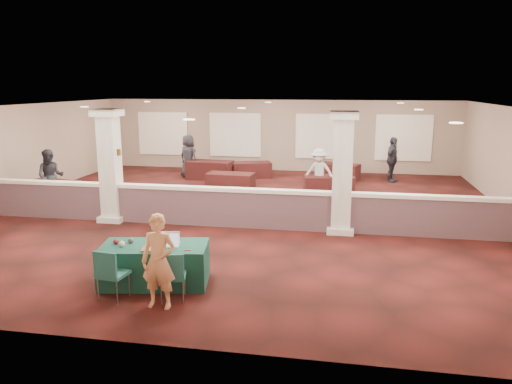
% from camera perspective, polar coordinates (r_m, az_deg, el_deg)
% --- Properties ---
extents(ground, '(16.00, 16.00, 0.00)m').
position_cam_1_polar(ground, '(15.32, -1.59, -2.43)').
color(ground, '#471411').
rests_on(ground, ground).
extents(wall_back, '(16.00, 0.04, 3.20)m').
position_cam_1_polar(wall_back, '(22.82, 2.56, 6.47)').
color(wall_back, gray).
rests_on(wall_back, ground).
extents(wall_front, '(16.00, 0.04, 3.20)m').
position_cam_1_polar(wall_front, '(7.54, -14.39, -5.63)').
color(wall_front, gray).
rests_on(wall_front, ground).
extents(wall_left, '(0.04, 16.00, 3.20)m').
position_cam_1_polar(wall_left, '(18.39, -26.87, 3.80)').
color(wall_left, gray).
rests_on(wall_left, ground).
extents(ceiling, '(16.00, 16.00, 0.02)m').
position_cam_1_polar(ceiling, '(14.84, -1.67, 9.62)').
color(ceiling, silver).
rests_on(ceiling, wall_back).
extents(partition_wall, '(15.60, 0.28, 1.10)m').
position_cam_1_polar(partition_wall, '(13.76, -2.90, -1.68)').
color(partition_wall, brown).
rests_on(partition_wall, ground).
extents(column_left, '(0.72, 0.72, 3.20)m').
position_cam_1_polar(column_left, '(14.74, -16.33, 3.01)').
color(column_left, beige).
rests_on(column_left, ground).
extents(column_right, '(0.72, 0.72, 3.20)m').
position_cam_1_polar(column_right, '(13.19, 9.85, 2.29)').
color(column_right, beige).
rests_on(column_right, ground).
extents(sconce_left, '(0.12, 0.12, 0.18)m').
position_cam_1_polar(sconce_left, '(14.82, -17.38, 4.41)').
color(sconce_left, brown).
rests_on(sconce_left, column_left).
extents(sconce_right, '(0.12, 0.12, 0.18)m').
position_cam_1_polar(sconce_right, '(14.57, -15.42, 4.40)').
color(sconce_right, brown).
rests_on(sconce_right, column_left).
extents(near_table, '(2.20, 1.36, 0.79)m').
position_cam_1_polar(near_table, '(10.11, -11.49, -8.11)').
color(near_table, '#113E34').
rests_on(near_table, ground).
extents(conf_chair_main, '(0.57, 0.58, 0.94)m').
position_cam_1_polar(conf_chair_main, '(9.18, -9.56, -9.08)').
color(conf_chair_main, '#1C534A').
rests_on(conf_chair_main, ground).
extents(conf_chair_side, '(0.55, 0.55, 0.97)m').
position_cam_1_polar(conf_chair_side, '(9.47, -16.37, -8.64)').
color(conf_chair_side, '#1C534A').
rests_on(conf_chair_side, ground).
extents(woman, '(0.61, 0.41, 1.69)m').
position_cam_1_polar(woman, '(8.91, -11.06, -7.80)').
color(woman, '#EE9C67').
rests_on(woman, ground).
extents(far_table_front_left, '(1.91, 1.23, 0.72)m').
position_cam_1_polar(far_table_front_left, '(17.98, -22.11, 0.03)').
color(far_table_front_left, black).
rests_on(far_table_front_left, ground).
extents(far_table_front_center, '(1.76, 0.97, 0.69)m').
position_cam_1_polar(far_table_front_center, '(18.33, -2.93, 1.09)').
color(far_table_front_center, black).
rests_on(far_table_front_center, ground).
extents(far_table_front_right, '(1.86, 1.16, 0.70)m').
position_cam_1_polar(far_table_front_right, '(17.86, 8.29, 0.71)').
color(far_table_front_right, black).
rests_on(far_table_front_right, ground).
extents(far_table_back_left, '(1.93, 1.07, 0.76)m').
position_cam_1_polar(far_table_back_left, '(20.90, -5.29, 2.52)').
color(far_table_back_left, black).
rests_on(far_table_back_left, ground).
extents(far_table_back_center, '(1.80, 1.32, 0.66)m').
position_cam_1_polar(far_table_back_center, '(21.14, -0.51, 2.55)').
color(far_table_back_center, black).
rests_on(far_table_back_center, ground).
extents(far_table_back_right, '(1.77, 1.29, 0.65)m').
position_cam_1_polar(far_table_back_right, '(21.05, 9.49, 2.33)').
color(far_table_back_right, black).
rests_on(far_table_back_right, ground).
extents(attendee_a, '(0.97, 0.72, 1.79)m').
position_cam_1_polar(attendee_a, '(17.80, -22.42, 1.65)').
color(attendee_a, black).
rests_on(attendee_a, ground).
extents(attendee_b, '(1.13, 0.66, 1.67)m').
position_cam_1_polar(attendee_b, '(17.78, 7.21, 2.28)').
color(attendee_b, '#BCBCB8').
rests_on(attendee_b, ground).
extents(attendee_c, '(0.89, 1.19, 1.83)m').
position_cam_1_polar(attendee_c, '(20.79, 15.31, 3.58)').
color(attendee_c, black).
rests_on(attendee_c, ground).
extents(attendee_d, '(1.02, 0.82, 1.81)m').
position_cam_1_polar(attendee_d, '(21.20, -7.74, 4.05)').
color(attendee_d, black).
rests_on(attendee_d, ground).
extents(laptop_base, '(0.39, 0.31, 0.02)m').
position_cam_1_polar(laptop_base, '(9.87, -9.80, -6.06)').
color(laptop_base, silver).
rests_on(laptop_base, near_table).
extents(laptop_screen, '(0.35, 0.07, 0.24)m').
position_cam_1_polar(laptop_screen, '(9.94, -9.70, -5.13)').
color(laptop_screen, silver).
rests_on(laptop_screen, near_table).
extents(screen_glow, '(0.32, 0.06, 0.21)m').
position_cam_1_polar(screen_glow, '(9.94, -9.71, -5.24)').
color(screen_glow, '#D1DBFB').
rests_on(screen_glow, near_table).
extents(knitting, '(0.48, 0.39, 0.03)m').
position_cam_1_polar(knitting, '(9.71, -11.61, -6.39)').
color(knitting, '#AA551B').
rests_on(knitting, near_table).
extents(yarn_cream, '(0.12, 0.12, 0.12)m').
position_cam_1_polar(yarn_cream, '(10.01, -15.09, -5.75)').
color(yarn_cream, beige).
rests_on(yarn_cream, near_table).
extents(yarn_red, '(0.11, 0.11, 0.11)m').
position_cam_1_polar(yarn_red, '(10.20, -15.73, -5.48)').
color(yarn_red, maroon).
rests_on(yarn_red, near_table).
extents(yarn_grey, '(0.11, 0.11, 0.11)m').
position_cam_1_polar(yarn_grey, '(10.20, -14.14, -5.38)').
color(yarn_grey, '#55545A').
rests_on(yarn_grey, near_table).
extents(scissors, '(0.13, 0.05, 0.01)m').
position_cam_1_polar(scissors, '(9.57, -7.82, -6.59)').
color(scissors, red).
rests_on(scissors, near_table).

